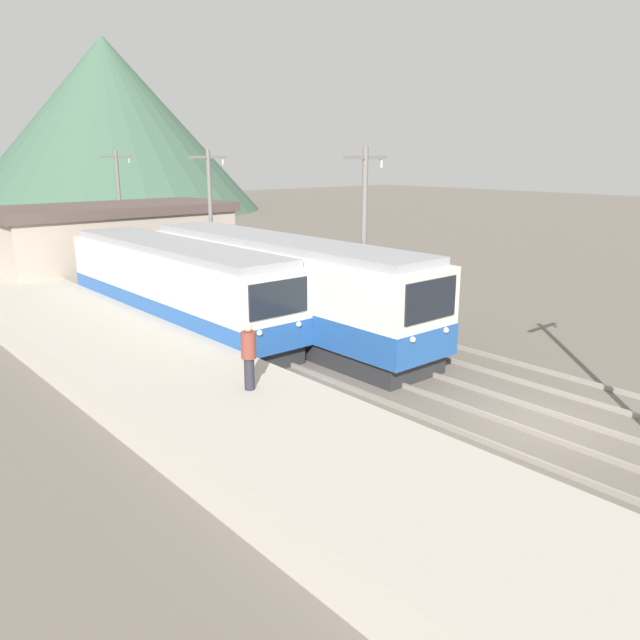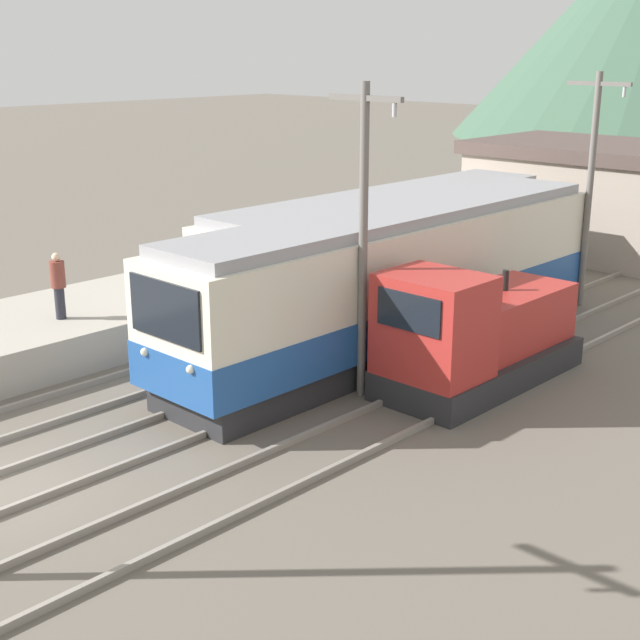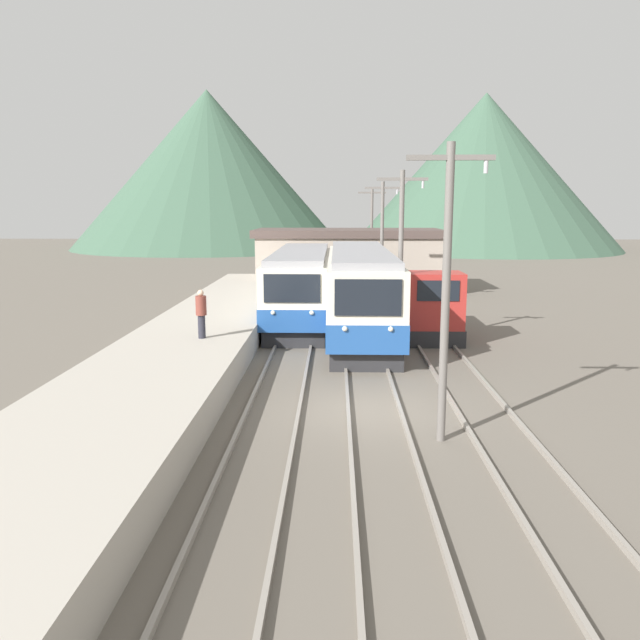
{
  "view_description": "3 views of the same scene",
  "coord_description": "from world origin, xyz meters",
  "px_view_note": "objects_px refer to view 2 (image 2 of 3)",
  "views": [
    {
      "loc": [
        -13.95,
        -7.54,
        6.76
      ],
      "look_at": [
        -0.62,
        7.9,
        1.38
      ],
      "focal_mm": 35.0,
      "sensor_mm": 36.0,
      "label": 1
    },
    {
      "loc": [
        14.34,
        -6.41,
        7.76
      ],
      "look_at": [
        0.86,
        7.69,
        1.74
      ],
      "focal_mm": 50.0,
      "sensor_mm": 36.0,
      "label": 2
    },
    {
      "loc": [
        -0.88,
        -16.74,
        5.57
      ],
      "look_at": [
        -1.47,
        6.59,
        1.4
      ],
      "focal_mm": 35.0,
      "sensor_mm": 36.0,
      "label": 3
    }
  ],
  "objects_px": {
    "shunting_locomotive": "(474,337)",
    "catenary_mast_mid": "(364,232)",
    "person_on_platform": "(58,283)",
    "commuter_train_center": "(397,286)",
    "catenary_mast_far": "(590,182)",
    "commuter_train_left": "(387,254)"
  },
  "relations": [
    {
      "from": "shunting_locomotive",
      "to": "person_on_platform",
      "type": "distance_m",
      "value": 10.52
    },
    {
      "from": "shunting_locomotive",
      "to": "person_on_platform",
      "type": "relative_size",
      "value": 3.3
    },
    {
      "from": "catenary_mast_mid",
      "to": "commuter_train_center",
      "type": "bearing_deg",
      "value": 115.98
    },
    {
      "from": "commuter_train_center",
      "to": "catenary_mast_far",
      "type": "height_order",
      "value": "catenary_mast_far"
    },
    {
      "from": "shunting_locomotive",
      "to": "catenary_mast_mid",
      "type": "distance_m",
      "value": 3.81
    },
    {
      "from": "catenary_mast_mid",
      "to": "shunting_locomotive",
      "type": "bearing_deg",
      "value": 57.09
    },
    {
      "from": "commuter_train_left",
      "to": "catenary_mast_mid",
      "type": "xyz_separation_m",
      "value": [
        4.31,
        -6.08,
        2.2
      ]
    },
    {
      "from": "shunting_locomotive",
      "to": "catenary_mast_mid",
      "type": "height_order",
      "value": "catenary_mast_mid"
    },
    {
      "from": "commuter_train_center",
      "to": "catenary_mast_far",
      "type": "bearing_deg",
      "value": 78.32
    },
    {
      "from": "commuter_train_left",
      "to": "catenary_mast_far",
      "type": "xyz_separation_m",
      "value": [
        4.31,
        4.3,
        2.2
      ]
    },
    {
      "from": "catenary_mast_mid",
      "to": "person_on_platform",
      "type": "distance_m",
      "value": 8.28
    },
    {
      "from": "shunting_locomotive",
      "to": "catenary_mast_mid",
      "type": "xyz_separation_m",
      "value": [
        -1.49,
        -2.31,
        2.64
      ]
    },
    {
      "from": "catenary_mast_far",
      "to": "person_on_platform",
      "type": "distance_m",
      "value": 15.7
    },
    {
      "from": "shunting_locomotive",
      "to": "person_on_platform",
      "type": "height_order",
      "value": "shunting_locomotive"
    },
    {
      "from": "commuter_train_center",
      "to": "catenary_mast_far",
      "type": "xyz_separation_m",
      "value": [
        1.51,
        7.3,
        2.1
      ]
    },
    {
      "from": "shunting_locomotive",
      "to": "catenary_mast_far",
      "type": "distance_m",
      "value": 8.63
    },
    {
      "from": "commuter_train_left",
      "to": "shunting_locomotive",
      "type": "distance_m",
      "value": 6.94
    },
    {
      "from": "person_on_platform",
      "to": "commuter_train_center",
      "type": "bearing_deg",
      "value": 47.98
    },
    {
      "from": "commuter_train_left",
      "to": "person_on_platform",
      "type": "distance_m",
      "value": 9.93
    },
    {
      "from": "shunting_locomotive",
      "to": "catenary_mast_far",
      "type": "xyz_separation_m",
      "value": [
        -1.49,
        8.08,
        2.64
      ]
    },
    {
      "from": "commuter_train_center",
      "to": "shunting_locomotive",
      "type": "distance_m",
      "value": 3.15
    },
    {
      "from": "catenary_mast_far",
      "to": "catenary_mast_mid",
      "type": "bearing_deg",
      "value": -90.0
    }
  ]
}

